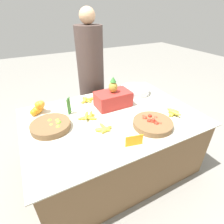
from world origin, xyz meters
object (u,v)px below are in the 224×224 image
Objects in this scene: tomato_basket at (153,123)px; price_sign at (134,141)px; produce_crate at (113,98)px; vendor_person at (91,78)px; metal_bowl at (135,90)px; lime_bowl at (51,126)px.

price_sign is at bearing -154.89° from tomato_basket.
price_sign is at bearing -103.23° from produce_crate.
vendor_person is (0.03, 0.73, -0.02)m from produce_crate.
vendor_person reaches higher than price_sign.
produce_crate is (-0.40, -0.17, 0.06)m from metal_bowl.
lime_bowl is 0.22× the size of vendor_person.
tomato_basket is 0.53m from produce_crate.
lime_bowl is 1.13m from metal_bowl.
metal_bowl is 0.99m from price_sign.
produce_crate is (0.15, 0.65, 0.05)m from price_sign.
lime_bowl is 0.76m from price_sign.
vendor_person is at bearing 49.36° from lime_bowl.
tomato_basket is at bearing -73.87° from produce_crate.
metal_bowl is at bearing 14.71° from lime_bowl.
vendor_person is (-0.37, 0.56, 0.04)m from metal_bowl.
metal_bowl is at bearing 69.52° from tomato_basket.
tomato_basket is 0.33m from price_sign.
price_sign is 0.09× the size of vendor_person.
metal_bowl is (0.25, 0.68, 0.01)m from tomato_basket.
lime_bowl is 0.71m from produce_crate.
metal_bowl is (1.10, 0.29, 0.00)m from lime_bowl.
produce_crate reaches higher than tomato_basket.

